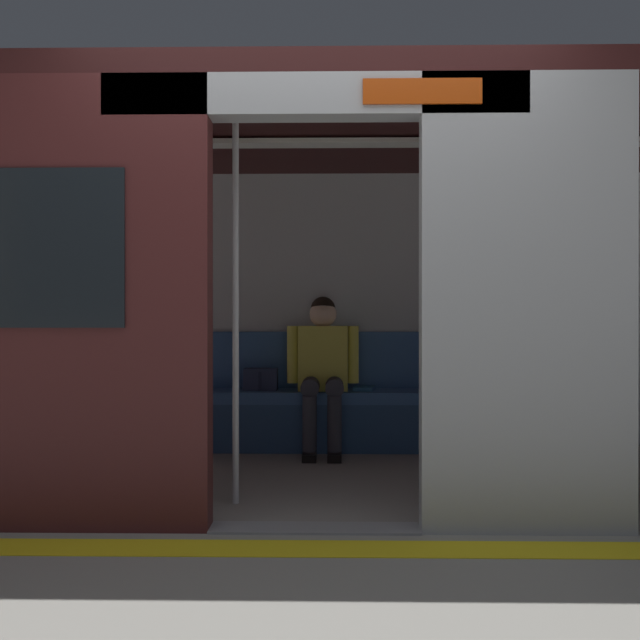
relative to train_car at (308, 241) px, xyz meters
The scene contains 8 objects.
ground_plane 1.91m from the train_car, 93.60° to the left, with size 60.00×60.00×0.00m, color gray.
platform_edge_strip 2.10m from the train_car, 92.86° to the left, with size 8.00×0.24×0.01m, color yellow.
train_car is the anchor object (origin of this frame).
bench_seat 1.51m from the train_car, 94.31° to the right, with size 2.62×0.44×0.46m.
person_seated 1.24m from the train_car, 95.12° to the right, with size 0.55×0.67×1.19m.
handbag 1.45m from the train_car, 68.16° to the right, with size 0.26×0.15×0.17m.
book 1.51m from the train_car, 111.67° to the right, with size 0.15×0.22×0.03m, color #26598C.
grab_pole_door 0.88m from the train_car, 60.68° to the left, with size 0.04×0.04×2.17m, color silver.
Camera 1 is at (-0.09, 3.56, 1.03)m, focal length 41.29 mm.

